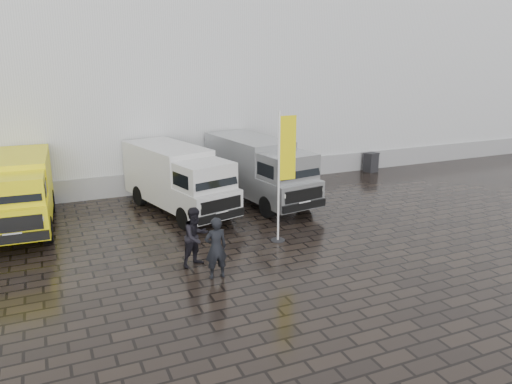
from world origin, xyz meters
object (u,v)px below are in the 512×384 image
van_silver (260,171)px  wheelie_bin (371,162)px  van_white (179,181)px  person_tent (196,237)px  flagpole (284,171)px  van_yellow (18,195)px  person_front (216,248)px

van_silver → wheelie_bin: (7.89, 2.67, -0.84)m
van_white → person_tent: van_white is taller
van_silver → flagpole: bearing=-113.0°
van_white → van_yellow: bearing=162.2°
wheelie_bin → van_silver: bearing=-171.6°
van_silver → flagpole: (-1.16, -4.64, 1.16)m
van_silver → person_front: van_silver is taller
flagpole → van_silver: bearing=75.9°
van_white → person_tent: 5.58m
van_white → wheelie_bin: bearing=-1.8°
van_yellow → person_front: size_ratio=3.09×
van_white → person_front: (-0.65, -6.58, -0.39)m
van_yellow → van_white: 6.04m
van_yellow → flagpole: size_ratio=1.27×
person_tent → van_white: bearing=56.8°
van_yellow → wheelie_bin: bearing=10.6°
flagpole → wheelie_bin: (9.05, 7.30, -2.01)m
person_front → person_tent: size_ratio=0.99×
van_yellow → flagpole: (8.53, -4.96, 1.20)m
van_yellow → person_tent: (5.10, -5.81, -0.40)m
van_white → wheelie_bin: (11.55, 2.67, -0.80)m
person_front → person_tent: person_tent is taller
flagpole → person_front: bearing=-148.4°
van_white → person_tent: size_ratio=3.25×
person_front → person_tent: (-0.29, 1.09, 0.00)m
van_white → person_front: size_ratio=3.27×
person_tent → van_yellow: bearing=107.8°
wheelie_bin → flagpole: bearing=-151.4°
van_white → person_tent: bearing=-114.4°
van_silver → wheelie_bin: 8.37m
van_yellow → person_tent: size_ratio=3.07×
flagpole → wheelie_bin: 11.80m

